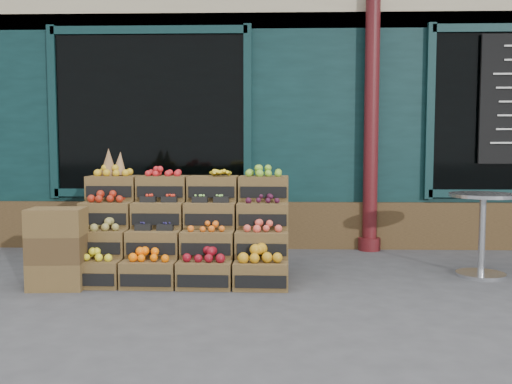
{
  "coord_description": "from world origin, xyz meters",
  "views": [
    {
      "loc": [
        -0.03,
        -5.14,
        1.33
      ],
      "look_at": [
        -0.2,
        0.7,
        0.85
      ],
      "focal_mm": 40.0,
      "sensor_mm": 36.0,
      "label": 1
    }
  ],
  "objects": [
    {
      "name": "crate_display",
      "position": [
        -0.92,
        0.53,
        0.4
      ],
      "size": [
        2.1,
        1.05,
        1.3
      ],
      "rotation": [
        0.0,
        0.0,
        -0.02
      ],
      "color": "brown",
      "rests_on": "ground"
    },
    {
      "name": "ground",
      "position": [
        0.0,
        0.0,
        0.0
      ],
      "size": [
        60.0,
        60.0,
        0.0
      ],
      "primitive_type": "plane",
      "color": "#3F3F42",
      "rests_on": "ground"
    },
    {
      "name": "shopkeeper",
      "position": [
        -1.53,
        2.96,
        1.01
      ],
      "size": [
        0.82,
        0.61,
        2.03
      ],
      "primitive_type": "imported",
      "rotation": [
        0.0,
        0.0,
        3.33
      ],
      "color": "#154C20",
      "rests_on": "ground"
    },
    {
      "name": "shop_facade",
      "position": [
        0.0,
        5.11,
        2.4
      ],
      "size": [
        12.0,
        6.24,
        4.8
      ],
      "color": "black",
      "rests_on": "ground"
    },
    {
      "name": "bistro_table",
      "position": [
        2.1,
        0.64,
        0.53
      ],
      "size": [
        0.67,
        0.67,
        0.85
      ],
      "rotation": [
        0.0,
        0.0,
        0.09
      ],
      "color": "silver",
      "rests_on": "ground"
    },
    {
      "name": "spare_crates",
      "position": [
        -2.03,
        0.02,
        0.38
      ],
      "size": [
        0.52,
        0.38,
        0.75
      ],
      "rotation": [
        0.0,
        0.0,
        0.07
      ],
      "color": "brown",
      "rests_on": "ground"
    }
  ]
}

